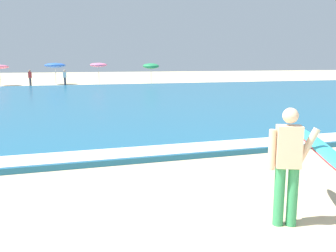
# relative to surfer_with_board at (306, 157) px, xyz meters

# --- Properties ---
(sea) EXTENTS (120.00, 28.00, 0.14)m
(sea) POSITION_rel_surfer_with_board_xyz_m (-2.23, 17.86, -0.96)
(sea) COLOR #1E6084
(sea) RESTS_ON ground
(surf_foam) EXTENTS (120.00, 1.01, 0.01)m
(surf_foam) POSITION_rel_surfer_with_board_xyz_m (-2.23, 4.46, -0.89)
(surf_foam) COLOR white
(surf_foam) RESTS_ON sea
(surfer_with_board) EXTENTS (1.38, 2.68, 1.73)m
(surfer_with_board) POSITION_rel_surfer_with_board_xyz_m (0.00, 0.00, 0.00)
(surfer_with_board) COLOR #338E56
(surfer_with_board) RESTS_ON ground
(beach_umbrella_2) EXTENTS (2.12, 2.13, 2.22)m
(beach_umbrella_2) POSITION_rel_surfer_with_board_xyz_m (-3.16, 35.38, 0.92)
(beach_umbrella_2) COLOR beige
(beach_umbrella_2) RESTS_ON ground
(beach_umbrella_3) EXTENTS (1.71, 1.71, 2.23)m
(beach_umbrella_3) POSITION_rel_surfer_with_board_xyz_m (0.99, 33.05, 0.98)
(beach_umbrella_3) COLOR beige
(beach_umbrella_3) RESTS_ON ground
(beach_umbrella_4) EXTENTS (1.70, 1.74, 2.22)m
(beach_umbrella_4) POSITION_rel_surfer_with_board_xyz_m (6.44, 33.08, 0.85)
(beach_umbrella_4) COLOR beige
(beach_umbrella_4) RESTS_ON ground
(beachgoer_near_row_left) EXTENTS (0.32, 0.20, 1.58)m
(beachgoer_near_row_left) POSITION_rel_surfer_with_board_xyz_m (-5.49, 32.59, -0.19)
(beachgoer_near_row_left) COLOR #383842
(beachgoer_near_row_left) RESTS_ON ground
(beachgoer_near_row_mid) EXTENTS (0.32, 0.20, 1.58)m
(beachgoer_near_row_mid) POSITION_rel_surfer_with_board_xyz_m (-2.35, 31.97, -0.19)
(beachgoer_near_row_mid) COLOR #383842
(beachgoer_near_row_mid) RESTS_ON ground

